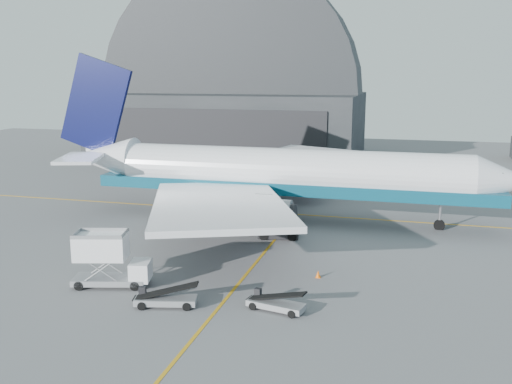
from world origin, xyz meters
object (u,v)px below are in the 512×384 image
(catering_truck, at_px, (108,260))
(belt_loader_b, at_px, (275,303))
(pushback_tug, at_px, (280,231))
(airliner, at_px, (273,173))
(belt_loader_a, at_px, (165,299))

(catering_truck, bearing_deg, belt_loader_b, -19.47)
(catering_truck, relative_size, pushback_tug, 1.47)
(airliner, height_order, pushback_tug, airliner)
(airliner, bearing_deg, belt_loader_a, -93.38)
(catering_truck, xyz_separation_m, belt_loader_a, (5.70, -2.49, -1.49))
(pushback_tug, bearing_deg, belt_loader_b, -86.58)
(pushback_tug, height_order, belt_loader_a, pushback_tug)
(airliner, distance_m, belt_loader_a, 26.10)
(catering_truck, bearing_deg, airliner, 58.21)
(catering_truck, bearing_deg, pushback_tug, 44.49)
(airliner, height_order, catering_truck, airliner)
(catering_truck, distance_m, belt_loader_b, 13.41)
(belt_loader_a, distance_m, belt_loader_b, 7.68)
(catering_truck, relative_size, belt_loader_b, 1.42)
(airliner, height_order, belt_loader_b, airliner)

